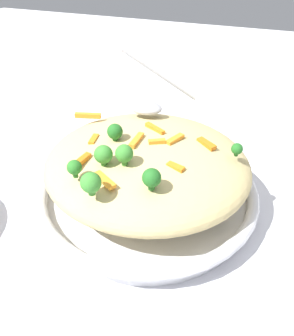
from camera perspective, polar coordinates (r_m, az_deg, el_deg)
ground_plane at (r=0.58m, az=0.00°, el=-5.77°), size 2.40×2.40×0.00m
serving_bowl at (r=0.57m, az=0.00°, el=-4.05°), size 0.35×0.35×0.04m
pasta_mound at (r=0.53m, az=0.00°, el=0.67°), size 0.31×0.30×0.08m
carrot_piece_0 at (r=0.51m, az=-1.73°, el=4.48°), size 0.01×0.04×0.01m
carrot_piece_1 at (r=0.52m, az=4.56°, el=4.68°), size 0.02×0.03×0.01m
carrot_piece_2 at (r=0.45m, az=-6.91°, el=-1.94°), size 0.04×0.03×0.01m
carrot_piece_3 at (r=0.51m, az=1.62°, el=4.23°), size 0.03×0.02×0.01m
carrot_piece_4 at (r=0.52m, az=9.62°, el=3.90°), size 0.03×0.03×0.01m
carrot_piece_5 at (r=0.60m, az=-9.57°, el=8.40°), size 0.04×0.02×0.01m
carrot_piece_6 at (r=0.47m, az=4.65°, el=0.17°), size 0.03×0.02×0.01m
carrot_piece_7 at (r=0.53m, az=-8.65°, el=4.61°), size 0.01×0.03×0.01m
carrot_piece_8 at (r=0.54m, az=0.82°, el=6.45°), size 0.04×0.03×0.01m
carrot_piece_9 at (r=0.49m, az=-10.64°, el=1.17°), size 0.01×0.04×0.01m
broccoli_floret_0 at (r=0.45m, az=-11.70°, el=0.06°), size 0.02×0.02×0.02m
broccoli_floret_1 at (r=0.42m, az=0.75°, el=-1.65°), size 0.02×0.02×0.03m
broccoli_floret_2 at (r=0.47m, az=-7.10°, el=2.17°), size 0.03×0.03×0.03m
broccoli_floret_3 at (r=0.42m, az=-9.10°, el=-2.41°), size 0.03×0.03×0.03m
broccoli_floret_4 at (r=0.51m, az=-5.23°, el=5.88°), size 0.02×0.02×0.03m
broccoli_floret_5 at (r=0.46m, az=-3.71°, el=2.33°), size 0.02×0.02×0.03m
broccoli_floret_6 at (r=0.50m, az=14.40°, el=3.00°), size 0.02×0.02×0.02m
serving_spoon at (r=0.61m, az=0.63°, el=11.78°), size 0.14×0.10×0.08m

